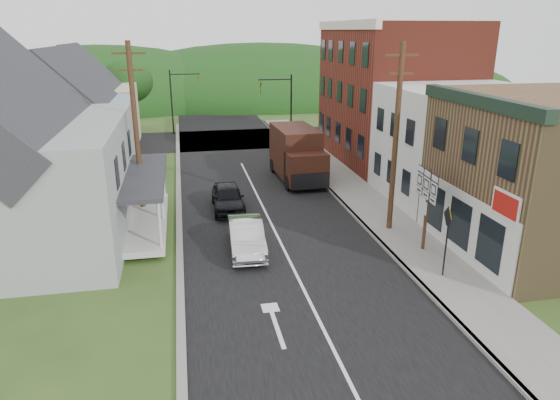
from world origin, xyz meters
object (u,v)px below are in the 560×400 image
route_sign_cluster (426,198)px  warning_sign (447,232)px  silver_sedan (246,237)px  delivery_van (297,154)px  dark_sedan (228,198)px

route_sign_cluster → warning_sign: (-0.36, -2.52, -0.53)m
silver_sedan → delivery_van: size_ratio=0.69×
silver_sedan → dark_sedan: (-0.28, 5.61, 0.00)m
route_sign_cluster → delivery_van: bearing=107.6°
route_sign_cluster → silver_sedan: bearing=172.4°
dark_sedan → warning_sign: (7.62, -9.74, 1.31)m
delivery_van → route_sign_cluster: bearing=-78.8°
delivery_van → route_sign_cluster: size_ratio=1.67×
route_sign_cluster → warning_sign: route_sign_cluster is taller
silver_sedan → warning_sign: size_ratio=1.46×
silver_sedan → dark_sedan: bearing=95.3°
dark_sedan → warning_sign: warning_sign is taller
silver_sedan → route_sign_cluster: size_ratio=1.15×
dark_sedan → route_sign_cluster: 10.92m
delivery_van → warning_sign: size_ratio=2.12×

